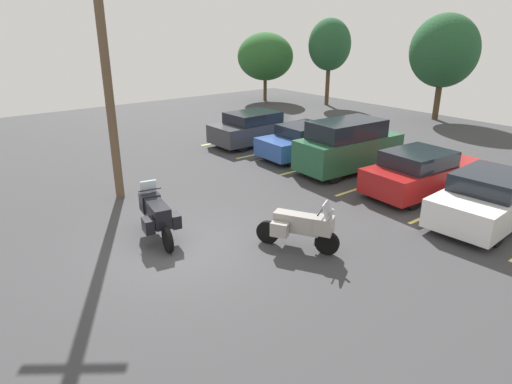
# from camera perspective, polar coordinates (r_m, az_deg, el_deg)

# --- Properties ---
(ground) EXTENTS (44.00, 44.00, 0.10)m
(ground) POSITION_cam_1_polar(r_m,az_deg,el_deg) (12.00, -9.62, -7.06)
(ground) COLOR #38383A
(motorcycle_touring) EXTENTS (2.23, 1.01, 1.46)m
(motorcycle_touring) POSITION_cam_1_polar(r_m,az_deg,el_deg) (12.28, -12.54, -2.77)
(motorcycle_touring) COLOR black
(motorcycle_touring) RESTS_ON ground
(motorcycle_second) EXTENTS (2.00, 1.30, 1.39)m
(motorcycle_second) POSITION_cam_1_polar(r_m,az_deg,el_deg) (11.47, 5.66, -4.34)
(motorcycle_second) COLOR black
(motorcycle_second) RESTS_ON ground
(parking_stripes) EXTENTS (14.38, 4.97, 0.01)m
(parking_stripes) POSITION_cam_1_polar(r_m,az_deg,el_deg) (18.06, 12.02, 2.55)
(parking_stripes) COLOR #EAE066
(parking_stripes) RESTS_ON ground
(car_charcoal) EXTENTS (1.94, 4.75, 1.54)m
(car_charcoal) POSITION_cam_1_polar(r_m,az_deg,el_deg) (21.87, 0.15, 8.17)
(car_charcoal) COLOR #38383D
(car_charcoal) RESTS_ON ground
(car_blue) EXTENTS (2.08, 4.66, 1.41)m
(car_blue) POSITION_cam_1_polar(r_m,az_deg,el_deg) (19.78, 6.60, 6.51)
(car_blue) COLOR #2D519E
(car_blue) RESTS_ON ground
(car_green) EXTENTS (2.04, 4.42, 2.03)m
(car_green) POSITION_cam_1_polar(r_m,az_deg,el_deg) (17.84, 11.63, 5.74)
(car_green) COLOR #235638
(car_green) RESTS_ON ground
(car_red) EXTENTS (2.16, 4.51, 1.52)m
(car_red) POSITION_cam_1_polar(r_m,az_deg,el_deg) (16.22, 20.32, 2.36)
(car_red) COLOR maroon
(car_red) RESTS_ON ground
(car_white) EXTENTS (2.18, 4.96, 1.51)m
(car_white) POSITION_cam_1_polar(r_m,az_deg,el_deg) (14.81, 27.84, -0.56)
(car_white) COLOR white
(car_white) RESTS_ON ground
(utility_pole) EXTENTS (1.18, 1.51, 8.40)m
(utility_pole) POSITION_cam_1_polar(r_m,az_deg,el_deg) (14.85, -18.60, 15.24)
(utility_pole) COLOR brown
(utility_pole) RESTS_ON ground
(tree_far_left) EXTENTS (4.08, 4.08, 4.90)m
(tree_far_left) POSITION_cam_1_polar(r_m,az_deg,el_deg) (34.32, 1.19, 16.82)
(tree_far_left) COLOR #4C3823
(tree_far_left) RESTS_ON ground
(tree_center) EXTENTS (3.90, 3.90, 6.06)m
(tree_center) POSITION_cam_1_polar(r_m,az_deg,el_deg) (29.26, 22.80, 16.19)
(tree_center) COLOR #4C3823
(tree_center) RESTS_ON ground
(tree_center_left) EXTENTS (2.91, 2.91, 5.85)m
(tree_center_left) POSITION_cam_1_polar(r_m,az_deg,el_deg) (32.81, 9.34, 17.97)
(tree_center_left) COLOR #4C3823
(tree_center_left) RESTS_ON ground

